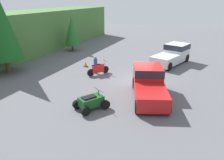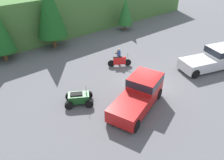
# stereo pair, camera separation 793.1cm
# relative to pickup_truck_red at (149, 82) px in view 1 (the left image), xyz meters

# --- Properties ---
(ground_plane) EXTENTS (80.00, 80.00, 0.00)m
(ground_plane) POSITION_rel_pickup_truck_red_xyz_m (2.44, 1.56, -1.03)
(ground_plane) COLOR #5B5B60
(tree_mid_right) EXTENTS (3.25, 3.25, 7.39)m
(tree_mid_right) POSITION_rel_pickup_truck_red_xyz_m (0.11, 13.52, 3.31)
(tree_mid_right) COLOR brown
(tree_mid_right) RESTS_ON ground_plane
(tree_right) EXTENTS (1.94, 1.94, 4.42)m
(tree_right) POSITION_rel_pickup_truck_red_xyz_m (10.16, 12.72, 1.56)
(tree_right) COLOR brown
(tree_right) RESTS_ON ground_plane
(pickup_truck_red) EXTENTS (5.47, 3.65, 1.98)m
(pickup_truck_red) POSITION_rel_pickup_truck_red_xyz_m (0.00, 0.00, 0.00)
(pickup_truck_red) COLOR red
(pickup_truck_red) RESTS_ON ground_plane
(pickup_truck_second) EXTENTS (5.59, 3.59, 1.98)m
(pickup_truck_second) POSITION_rel_pickup_truck_red_xyz_m (9.22, -0.39, 0.00)
(pickup_truck_second) COLOR silver
(pickup_truck_second) RESTS_ON ground_plane
(dirt_bike) EXTENTS (1.98, 1.31, 1.21)m
(dirt_bike) POSITION_rel_pickup_truck_red_xyz_m (2.78, 5.35, -0.53)
(dirt_bike) COLOR black
(dirt_bike) RESTS_ON ground_plane
(quad_atv) EXTENTS (2.42, 2.18, 1.19)m
(quad_atv) POSITION_rel_pickup_truck_red_xyz_m (-3.32, 2.88, -0.57)
(quad_atv) COLOR black
(quad_atv) RESTS_ON ground_plane
(rider_person) EXTENTS (0.48, 0.48, 1.65)m
(rider_person) POSITION_rel_pickup_truck_red_xyz_m (3.01, 5.74, -0.14)
(rider_person) COLOR black
(rider_person) RESTS_ON ground_plane
(traffic_cone) EXTENTS (0.42, 0.42, 0.55)m
(traffic_cone) POSITION_rel_pickup_truck_red_xyz_m (4.51, 7.65, -0.78)
(traffic_cone) COLOR black
(traffic_cone) RESTS_ON ground_plane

